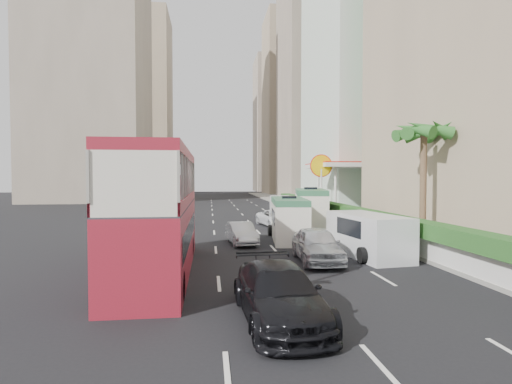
{
  "coord_description": "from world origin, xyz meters",
  "views": [
    {
      "loc": [
        -3.94,
        -16.78,
        3.93
      ],
      "look_at": [
        -1.5,
        4.0,
        3.2
      ],
      "focal_mm": 28.0,
      "sensor_mm": 36.0,
      "label": 1
    }
  ],
  "objects": [
    {
      "name": "tower_far_a",
      "position": [
        17.0,
        82.0,
        22.0
      ],
      "size": [
        14.0,
        14.0,
        44.0
      ],
      "primitive_type": "cube",
      "color": "tan",
      "rests_on": "ground"
    },
    {
      "name": "sidewalk",
      "position": [
        9.0,
        25.0,
        0.09
      ],
      "size": [
        6.0,
        120.0,
        0.18
      ],
      "primitive_type": "cube",
      "color": "#99968C",
      "rests_on": "ground"
    },
    {
      "name": "car_black",
      "position": [
        -2.04,
        -6.04,
        0.0
      ],
      "size": [
        2.38,
        5.27,
        1.5
      ],
      "primitive_type": "imported",
      "rotation": [
        0.0,
        0.0,
        0.06
      ],
      "color": "black",
      "rests_on": "ground"
    },
    {
      "name": "panel_van_far",
      "position": [
        3.9,
        24.77,
        1.0
      ],
      "size": [
        2.25,
        5.11,
        2.01
      ],
      "primitive_type": "cube",
      "rotation": [
        0.0,
        0.0,
        0.05
      ],
      "color": "silver",
      "rests_on": "ground"
    },
    {
      "name": "tower_left_b",
      "position": [
        -22.0,
        90.0,
        23.0
      ],
      "size": [
        16.0,
        16.0,
        46.0
      ],
      "primitive_type": "cube",
      "color": "tan",
      "rests_on": "ground"
    },
    {
      "name": "kerb_wall",
      "position": [
        6.2,
        14.0,
        0.68
      ],
      "size": [
        0.3,
        44.0,
        1.0
      ],
      "primitive_type": "cube",
      "color": "silver",
      "rests_on": "sidewalk"
    },
    {
      "name": "double_decker_bus",
      "position": [
        -6.0,
        0.0,
        2.53
      ],
      "size": [
        2.5,
        11.0,
        5.06
      ],
      "primitive_type": "cube",
      "color": "maroon",
      "rests_on": "ground"
    },
    {
      "name": "ground_plane",
      "position": [
        0.0,
        0.0,
        0.0
      ],
      "size": [
        200.0,
        200.0,
        0.0
      ],
      "primitive_type": "plane",
      "color": "black",
      "rests_on": "ground"
    },
    {
      "name": "tower_left_a",
      "position": [
        -24.0,
        55.0,
        26.0
      ],
      "size": [
        18.0,
        18.0,
        52.0
      ],
      "primitive_type": "cube",
      "color": "tan",
      "rests_on": "ground"
    },
    {
      "name": "minibus_near",
      "position": [
        1.07,
        7.99,
        1.33
      ],
      "size": [
        2.66,
        6.17,
        2.65
      ],
      "primitive_type": "cube",
      "rotation": [
        0.0,
        0.0,
        -0.11
      ],
      "color": "silver",
      "rests_on": "ground"
    },
    {
      "name": "shell_station",
      "position": [
        10.0,
        23.0,
        2.75
      ],
      "size": [
        6.5,
        8.0,
        5.5
      ],
      "primitive_type": "cube",
      "color": "silver",
      "rests_on": "ground"
    },
    {
      "name": "hedge",
      "position": [
        6.2,
        14.0,
        1.53
      ],
      "size": [
        1.1,
        44.0,
        0.7
      ],
      "primitive_type": "cube",
      "color": "#2D6626",
      "rests_on": "kerb_wall"
    },
    {
      "name": "car_silver_lane_b",
      "position": [
        1.09,
        1.4,
        0.0
      ],
      "size": [
        2.12,
        4.79,
        1.6
      ],
      "primitive_type": "imported",
      "rotation": [
        0.0,
        0.0,
        -0.05
      ],
      "color": "silver",
      "rests_on": "ground"
    },
    {
      "name": "panel_van_near",
      "position": [
        3.97,
        2.4,
        1.06
      ],
      "size": [
        2.77,
        5.51,
        2.11
      ],
      "primitive_type": "cube",
      "rotation": [
        0.0,
        0.0,
        0.13
      ],
      "color": "silver",
      "rests_on": "ground"
    },
    {
      "name": "minibus_far",
      "position": [
        4.15,
        14.48,
        1.52
      ],
      "size": [
        3.55,
        7.15,
        3.03
      ],
      "primitive_type": "cube",
      "rotation": [
        0.0,
        0.0,
        -0.19
      ],
      "color": "silver",
      "rests_on": "ground"
    },
    {
      "name": "car_silver_lane_a",
      "position": [
        -2.05,
        6.84,
        0.0
      ],
      "size": [
        1.82,
        4.02,
        1.28
      ],
      "primitive_type": "imported",
      "rotation": [
        0.0,
        0.0,
        0.12
      ],
      "color": "silver",
      "rests_on": "ground"
    },
    {
      "name": "van_asset",
      "position": [
        1.47,
        15.37,
        0.0
      ],
      "size": [
        3.05,
        5.06,
        1.31
      ],
      "primitive_type": "imported",
      "rotation": [
        0.0,
        0.0,
        0.19
      ],
      "color": "silver",
      "rests_on": "ground"
    },
    {
      "name": "palm_tree",
      "position": [
        7.8,
        4.0,
        3.38
      ],
      "size": [
        0.36,
        0.36,
        6.4
      ],
      "primitive_type": "cylinder",
      "color": "brown",
      "rests_on": "sidewalk"
    },
    {
      "name": "tower_far_b",
      "position": [
        17.0,
        104.0,
        20.0
      ],
      "size": [
        14.0,
        14.0,
        40.0
      ],
      "primitive_type": "cube",
      "color": "tan",
      "rests_on": "ground"
    },
    {
      "name": "tower_mid",
      "position": [
        18.0,
        58.0,
        25.0
      ],
      "size": [
        16.0,
        16.0,
        50.0
      ],
      "primitive_type": "cube",
      "color": "tan",
      "rests_on": "ground"
    }
  ]
}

